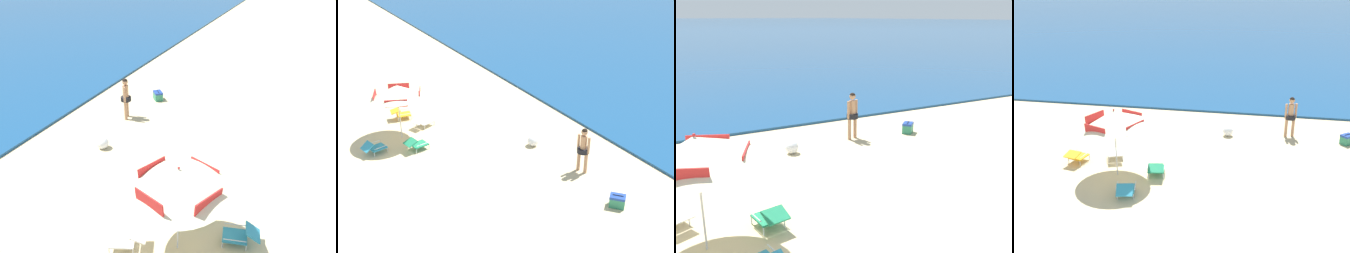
% 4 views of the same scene
% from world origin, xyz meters
% --- Properties ---
extents(ground_plane, '(800.00, 800.00, 0.00)m').
position_xyz_m(ground_plane, '(0.00, 0.00, 0.00)').
color(ground_plane, '#CCB78C').
extents(beach_umbrella_striped_main, '(2.85, 2.81, 2.44)m').
position_xyz_m(beach_umbrella_striped_main, '(-4.10, 2.94, 2.00)').
color(beach_umbrella_striped_main, silver).
rests_on(beach_umbrella_striped_main, ground).
extents(lounge_chair_beside_umbrella, '(0.67, 0.95, 0.51)m').
position_xyz_m(lounge_chair_beside_umbrella, '(-2.78, 3.07, 0.28)').
color(lounge_chair_beside_umbrella, '#1E7F56').
rests_on(lounge_chair_beside_umbrella, ground).
extents(lounge_chair_facing_sea, '(0.71, 0.99, 0.53)m').
position_xyz_m(lounge_chair_facing_sea, '(-3.35, 1.57, 0.27)').
color(lounge_chair_facing_sea, teal).
rests_on(lounge_chair_facing_sea, ground).
extents(lounge_chair_spare_folded, '(0.82, 1.01, 0.51)m').
position_xyz_m(lounge_chair_spare_folded, '(-4.56, 4.05, 0.27)').
color(lounge_chair_spare_folded, white).
rests_on(lounge_chair_spare_folded, ground).
extents(person_standing_near_shore, '(0.49, 0.42, 1.71)m').
position_xyz_m(person_standing_near_shore, '(1.77, 7.57, 0.99)').
color(person_standing_near_shore, tan).
rests_on(person_standing_near_shore, ground).
extents(cooler_box, '(0.60, 0.59, 0.43)m').
position_xyz_m(cooler_box, '(4.01, 7.18, 0.20)').
color(cooler_box, '#2D7F5B').
rests_on(cooler_box, ground).
extents(beach_ball, '(0.42, 0.42, 0.42)m').
position_xyz_m(beach_ball, '(-0.73, 7.15, 0.21)').
color(beach_ball, white).
rests_on(beach_ball, ground).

